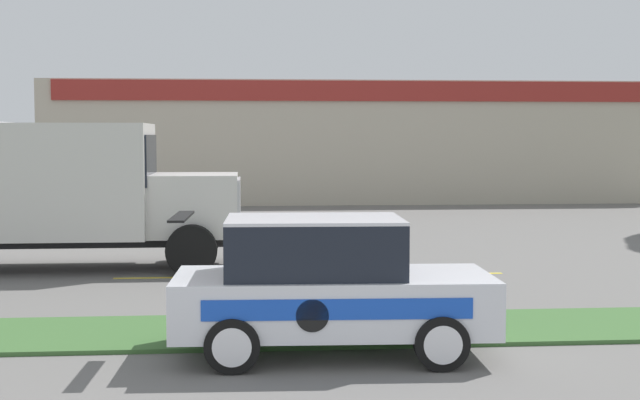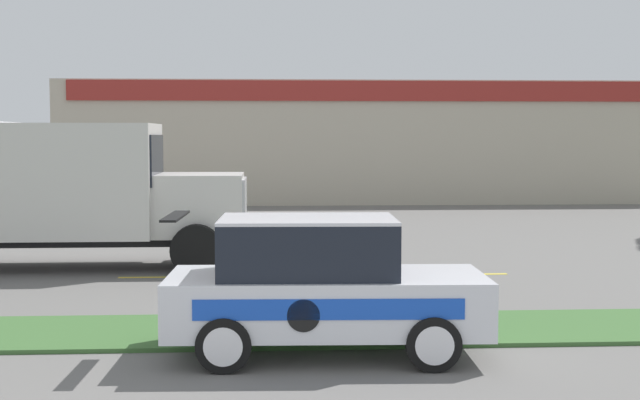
# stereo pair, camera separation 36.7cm
# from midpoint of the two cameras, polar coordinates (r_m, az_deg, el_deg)

# --- Properties ---
(grass_verge) EXTENTS (120.00, 2.19, 0.06)m
(grass_verge) POSITION_cam_midpoint_polar(r_m,az_deg,el_deg) (12.82, -3.65, -8.35)
(grass_verge) COLOR #3D6633
(grass_verge) RESTS_ON ground_plane
(centre_line_4) EXTENTS (2.40, 0.14, 0.01)m
(centre_line_4) POSITION_cam_midpoint_polar(r_m,az_deg,el_deg) (17.90, -8.41, -4.89)
(centre_line_4) COLOR yellow
(centre_line_4) RESTS_ON ground_plane
(centre_line_5) EXTENTS (2.40, 0.14, 0.01)m
(centre_line_5) POSITION_cam_midpoint_polar(r_m,az_deg,el_deg) (18.24, 8.80, -4.72)
(centre_line_5) COLOR yellow
(centre_line_5) RESTS_ON ground_plane
(dump_truck_mid) EXTENTS (11.38, 2.64, 3.58)m
(dump_truck_mid) POSITION_cam_midpoint_polar(r_m,az_deg,el_deg) (19.61, -17.98, 0.32)
(dump_truck_mid) COLOR black
(dump_truck_mid) RESTS_ON ground_plane
(rally_car) EXTENTS (4.07, 1.96, 1.80)m
(rally_car) POSITION_cam_midpoint_polar(r_m,az_deg,el_deg) (11.36, 0.96, -5.51)
(rally_car) COLOR silver
(rally_car) RESTS_ON ground_plane
(store_building_backdrop) EXTENTS (26.07, 12.10, 5.02)m
(store_building_backdrop) POSITION_cam_midpoint_polar(r_m,az_deg,el_deg) (41.64, 3.18, 3.75)
(store_building_backdrop) COLOR #BCB29E
(store_building_backdrop) RESTS_ON ground_plane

